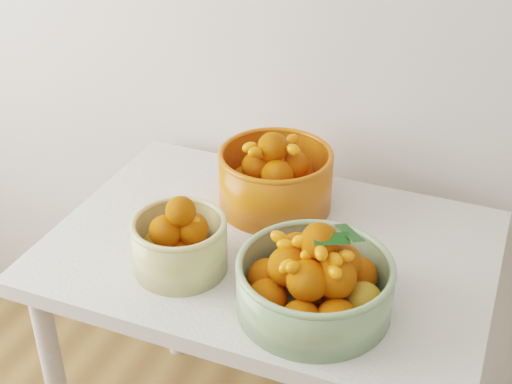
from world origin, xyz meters
TOP-DOWN VIEW (x-y plane):
  - table at (-0.26, 1.60)m, footprint 1.00×0.70m
  - bowl_cream at (-0.41, 1.45)m, footprint 0.23×0.23m
  - bowl_green at (-0.10, 1.42)m, footprint 0.40×0.40m
  - bowl_orange at (-0.31, 1.76)m, footprint 0.31×0.31m

SIDE VIEW (x-z plane):
  - table at x=-0.26m, z-range 0.28..1.03m
  - bowl_cream at x=-0.41m, z-range 0.73..0.91m
  - bowl_green at x=-0.10m, z-range 0.72..0.92m
  - bowl_orange at x=-0.31m, z-range 0.73..0.93m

